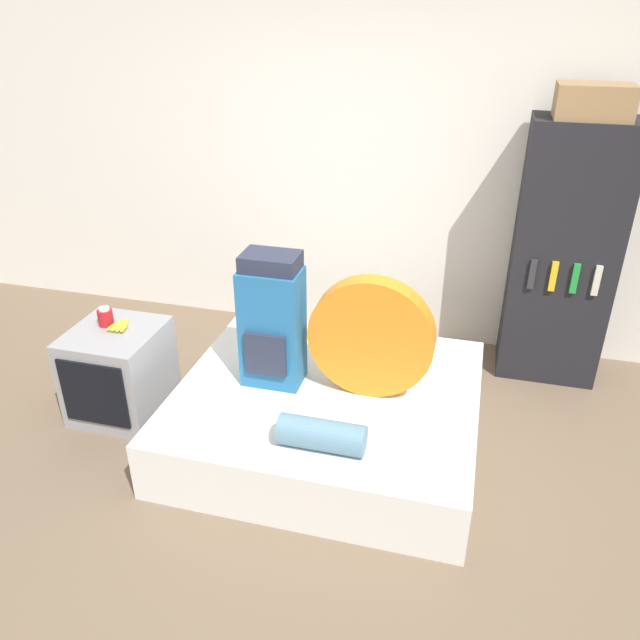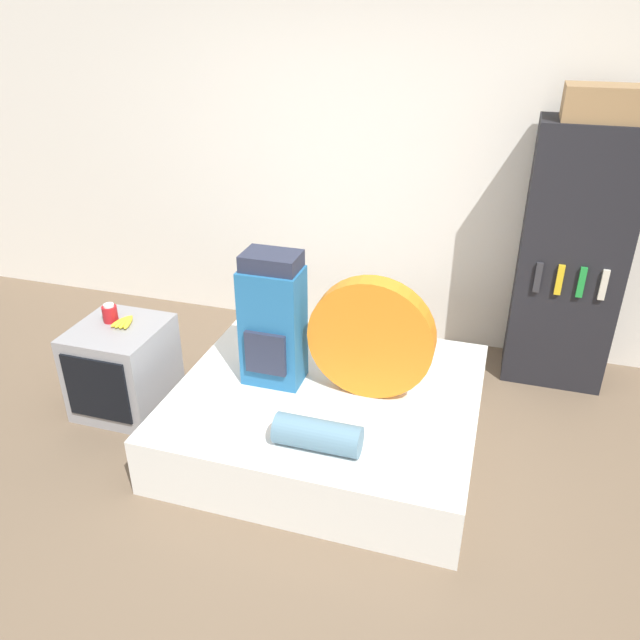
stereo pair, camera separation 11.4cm
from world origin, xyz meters
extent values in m
plane|color=brown|center=(0.00, 0.00, 0.00)|extent=(16.00, 16.00, 0.00)
cube|color=white|center=(0.00, 2.09, 1.30)|extent=(8.00, 0.05, 2.60)
cube|color=white|center=(0.05, 0.62, 0.18)|extent=(1.75, 1.59, 0.36)
cube|color=#23669E|center=(-0.29, 0.64, 0.72)|extent=(0.35, 0.24, 0.72)
cube|color=#282D42|center=(-0.29, 0.65, 1.12)|extent=(0.32, 0.22, 0.09)
cube|color=#282D42|center=(-0.29, 0.50, 0.61)|extent=(0.24, 0.03, 0.26)
cylinder|color=orange|center=(0.29, 0.67, 0.72)|extent=(0.72, 0.13, 0.72)
cylinder|color=#5B849E|center=(0.15, 0.09, 0.44)|extent=(0.45, 0.16, 0.16)
cube|color=#939399|center=(-1.31, 0.56, 0.29)|extent=(0.54, 0.56, 0.59)
cube|color=black|center=(-1.31, 0.27, 0.31)|extent=(0.43, 0.02, 0.42)
cylinder|color=#B2191E|center=(-1.39, 0.62, 0.64)|extent=(0.09, 0.09, 0.10)
cylinder|color=white|center=(-1.39, 0.62, 0.70)|extent=(0.07, 0.07, 0.02)
ellipsoid|color=yellow|center=(-1.30, 0.61, 0.61)|extent=(0.09, 0.17, 0.04)
ellipsoid|color=yellow|center=(-1.29, 0.61, 0.61)|extent=(0.05, 0.17, 0.04)
ellipsoid|color=yellow|center=(-1.27, 0.61, 0.61)|extent=(0.05, 0.17, 0.04)
ellipsoid|color=yellow|center=(-1.26, 0.61, 0.61)|extent=(0.09, 0.17, 0.04)
cube|color=black|center=(1.37, 1.80, 0.89)|extent=(0.66, 0.42, 1.77)
cube|color=#2D2D33|center=(1.17, 1.58, 0.82)|extent=(0.04, 0.02, 0.20)
cube|color=gold|center=(1.30, 1.58, 0.82)|extent=(0.04, 0.02, 0.20)
cube|color=#1E8E38|center=(1.43, 1.58, 0.82)|extent=(0.04, 0.02, 0.20)
cube|color=beige|center=(1.56, 1.58, 0.82)|extent=(0.04, 0.02, 0.20)
cube|color=#99754C|center=(1.36, 1.76, 1.87)|extent=(0.44, 0.29, 0.20)
camera|label=1|loc=(0.79, -2.36, 2.43)|focal=35.00mm
camera|label=2|loc=(0.90, -2.33, 2.43)|focal=35.00mm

